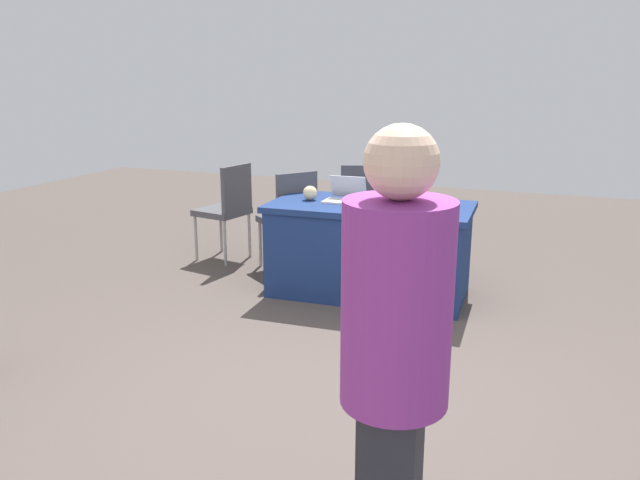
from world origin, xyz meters
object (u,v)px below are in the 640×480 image
object	(u,v)px
table_foreground	(369,249)
chair_near_front	(290,214)
person_attendee_standing	(395,365)
chair_tucked_right	(362,204)
laptop_silver	(345,197)
scissors_red	(406,208)
chair_tucked_left	(227,205)
yarn_ball	(310,193)

from	to	relation	value
table_foreground	chair_near_front	world-z (taller)	chair_near_front
person_attendee_standing	chair_tucked_right	bearing A→B (deg)	-166.27
laptop_silver	scissors_red	size ratio (longest dim) A/B	1.80
person_attendee_standing	table_foreground	bearing A→B (deg)	-167.05
chair_tucked_left	laptop_silver	size ratio (longest dim) A/B	3.00
chair_near_front	person_attendee_standing	distance (m)	4.00
chair_tucked_left	yarn_ball	size ratio (longest dim) A/B	7.95
laptop_silver	scissors_red	bearing A→B (deg)	170.48
laptop_silver	scissors_red	world-z (taller)	laptop_silver
chair_tucked_left	chair_tucked_right	size ratio (longest dim) A/B	1.00
table_foreground	scissors_red	distance (m)	0.50
chair_near_front	laptop_silver	bearing A→B (deg)	-80.05
person_attendee_standing	yarn_ball	size ratio (longest dim) A/B	13.79
person_attendee_standing	laptop_silver	size ratio (longest dim) A/B	5.20
scissors_red	laptop_silver	bearing A→B (deg)	-149.31
chair_near_front	table_foreground	bearing A→B (deg)	-75.48
table_foreground	scissors_red	xyz separation A→B (m)	(-0.31, 0.05, 0.39)
chair_near_front	person_attendee_standing	xyz separation A→B (m)	(-1.90, 3.49, 0.39)
scissors_red	chair_tucked_left	bearing A→B (deg)	-155.00
chair_tucked_right	person_attendee_standing	bearing A→B (deg)	-89.53
yarn_ball	chair_tucked_left	bearing A→B (deg)	-23.05
chair_near_front	chair_tucked_right	size ratio (longest dim) A/B	0.99
chair_tucked_left	laptop_silver	world-z (taller)	laptop_silver
yarn_ball	scissors_red	size ratio (longest dim) A/B	0.68
chair_tucked_right	laptop_silver	size ratio (longest dim) A/B	2.99
chair_near_front	chair_tucked_left	distance (m)	0.73
yarn_ball	table_foreground	bearing A→B (deg)	-177.95
chair_tucked_left	scissors_red	xyz separation A→B (m)	(-1.92, 0.49, 0.22)
table_foreground	scissors_red	size ratio (longest dim) A/B	9.45
chair_tucked_right	scissors_red	bearing A→B (deg)	-74.76
table_foreground	chair_near_front	xyz separation A→B (m)	(0.89, -0.36, 0.16)
table_foreground	scissors_red	bearing A→B (deg)	170.80
person_attendee_standing	yarn_ball	distance (m)	3.48
yarn_ball	scissors_red	xyz separation A→B (m)	(-0.84, 0.03, -0.06)
chair_tucked_right	chair_tucked_left	bearing A→B (deg)	-173.20
chair_near_front	chair_tucked_left	world-z (taller)	chair_tucked_left
person_attendee_standing	scissors_red	xyz separation A→B (m)	(0.70, -3.09, -0.16)
table_foreground	person_attendee_standing	size ratio (longest dim) A/B	1.01
chair_tucked_right	yarn_ball	distance (m)	1.07
scissors_red	person_attendee_standing	bearing A→B (deg)	-37.86
laptop_silver	chair_tucked_left	bearing A→B (deg)	-17.41
chair_near_front	yarn_ball	world-z (taller)	chair_near_front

